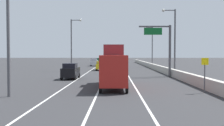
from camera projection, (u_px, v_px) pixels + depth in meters
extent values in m
plane|color=#2D2D30|center=(117.00, 66.00, 69.40)|extent=(320.00, 320.00, 0.00)
cube|color=silver|center=(94.00, 68.00, 60.48)|extent=(0.16, 130.00, 0.00)
cube|color=silver|center=(109.00, 68.00, 60.44)|extent=(0.16, 130.00, 0.00)
cube|color=silver|center=(124.00, 68.00, 60.39)|extent=(0.16, 130.00, 0.00)
cube|color=#B2ADA3|center=(163.00, 70.00, 45.30)|extent=(0.60, 120.00, 1.10)
cylinder|color=#47474C|center=(170.00, 51.00, 37.08)|extent=(0.36, 0.36, 7.50)
cube|color=#47474C|center=(154.00, 27.00, 36.98)|extent=(4.50, 0.20, 0.20)
cube|color=#0C5923|center=(153.00, 31.00, 36.89)|extent=(2.60, 0.10, 1.00)
cylinder|color=#4C4C51|center=(205.00, 79.00, 21.81)|extent=(0.10, 0.10, 2.40)
cube|color=yellow|center=(205.00, 61.00, 21.72)|extent=(0.60, 0.04, 0.60)
cylinder|color=#4C4C51|center=(175.00, 43.00, 38.97)|extent=(0.24, 0.24, 10.10)
cube|color=#4C4C51|center=(169.00, 10.00, 38.82)|extent=(1.80, 0.12, 0.12)
sphere|color=beige|center=(163.00, 10.00, 38.83)|extent=(0.44, 0.44, 0.44)
cylinder|color=#4C4C51|center=(152.00, 47.00, 64.39)|extent=(0.24, 0.24, 10.10)
cube|color=#4C4C51|center=(149.00, 28.00, 64.23)|extent=(1.80, 0.12, 0.12)
sphere|color=beige|center=(145.00, 28.00, 64.24)|extent=(0.44, 0.44, 0.44)
cylinder|color=#4C4C51|center=(8.00, 32.00, 19.77)|extent=(0.24, 0.24, 10.10)
cylinder|color=#4C4C51|center=(71.00, 45.00, 50.28)|extent=(0.24, 0.24, 10.10)
cube|color=#4C4C51|center=(76.00, 20.00, 50.09)|extent=(1.80, 0.12, 0.12)
sphere|color=beige|center=(80.00, 20.00, 50.08)|extent=(0.44, 0.44, 0.44)
cube|color=#B7B7BC|center=(94.00, 63.00, 71.54)|extent=(1.96, 4.31, 1.19)
cube|color=gray|center=(94.00, 59.00, 71.08)|extent=(1.68, 1.96, 0.60)
cylinder|color=black|center=(91.00, 65.00, 73.24)|extent=(0.23, 0.68, 0.68)
cylinder|color=black|center=(97.00, 65.00, 73.25)|extent=(0.23, 0.68, 0.68)
cylinder|color=black|center=(91.00, 65.00, 69.86)|extent=(0.23, 0.68, 0.68)
cylinder|color=black|center=(97.00, 65.00, 69.88)|extent=(0.23, 0.68, 0.68)
cube|color=#1E389E|center=(114.00, 63.00, 68.34)|extent=(1.91, 4.15, 1.04)
cube|color=navy|center=(114.00, 60.00, 67.90)|extent=(1.66, 1.88, 0.60)
cylinder|color=black|center=(111.00, 65.00, 69.99)|extent=(0.23, 0.68, 0.68)
cylinder|color=black|center=(118.00, 65.00, 69.94)|extent=(0.23, 0.68, 0.68)
cylinder|color=black|center=(111.00, 66.00, 66.77)|extent=(0.23, 0.68, 0.68)
cylinder|color=black|center=(118.00, 66.00, 66.72)|extent=(0.23, 0.68, 0.68)
cube|color=gold|center=(101.00, 66.00, 52.44)|extent=(1.87, 4.28, 0.98)
cube|color=olive|center=(101.00, 62.00, 51.99)|extent=(1.60, 1.94, 0.60)
cylinder|color=black|center=(97.00, 68.00, 54.12)|extent=(0.24, 0.69, 0.68)
cylinder|color=black|center=(105.00, 68.00, 54.14)|extent=(0.24, 0.69, 0.68)
cylinder|color=black|center=(96.00, 69.00, 50.78)|extent=(0.24, 0.69, 0.68)
cylinder|color=black|center=(104.00, 69.00, 50.80)|extent=(0.24, 0.69, 0.68)
cube|color=black|center=(71.00, 72.00, 34.14)|extent=(1.93, 4.23, 1.17)
cube|color=black|center=(70.00, 66.00, 33.69)|extent=(1.67, 1.92, 0.60)
cylinder|color=black|center=(67.00, 75.00, 35.83)|extent=(0.23, 0.68, 0.68)
cylinder|color=black|center=(79.00, 75.00, 35.78)|extent=(0.23, 0.68, 0.68)
cylinder|color=black|center=(62.00, 78.00, 32.53)|extent=(0.23, 0.68, 0.68)
cylinder|color=black|center=(75.00, 78.00, 32.48)|extent=(0.23, 0.68, 0.68)
cube|color=#196033|center=(98.00, 61.00, 89.98)|extent=(1.99, 4.27, 1.02)
cube|color=#1C4633|center=(98.00, 59.00, 89.53)|extent=(1.71, 1.94, 0.60)
cylinder|color=black|center=(96.00, 62.00, 91.65)|extent=(0.24, 0.68, 0.68)
cylinder|color=black|center=(101.00, 62.00, 91.67)|extent=(0.24, 0.68, 0.68)
cylinder|color=black|center=(96.00, 63.00, 88.33)|extent=(0.24, 0.68, 0.68)
cylinder|color=black|center=(101.00, 63.00, 88.34)|extent=(0.24, 0.68, 0.68)
cube|color=#A51E19|center=(114.00, 69.00, 25.60)|extent=(2.46, 9.37, 2.72)
cube|color=maroon|center=(114.00, 50.00, 27.59)|extent=(2.12, 2.07, 1.10)
cylinder|color=black|center=(104.00, 78.00, 29.63)|extent=(0.23, 1.00, 1.00)
cylinder|color=black|center=(123.00, 78.00, 29.61)|extent=(0.23, 1.00, 1.00)
cylinder|color=black|center=(100.00, 87.00, 21.68)|extent=(0.23, 1.00, 1.00)
cylinder|color=black|center=(127.00, 87.00, 21.67)|extent=(0.23, 1.00, 1.00)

